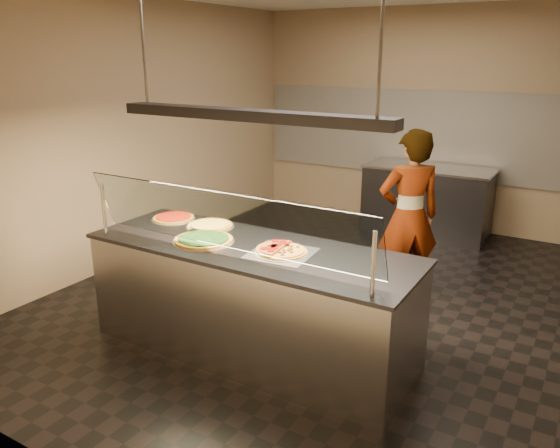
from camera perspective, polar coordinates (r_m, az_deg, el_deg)
The scene contains 19 objects.
ground at distance 5.67m, azimuth 5.02°, elevation -7.64°, with size 5.00×6.00×0.02m, color black.
wall_back at distance 8.00m, azimuth 15.05°, elevation 10.52°, with size 5.00×0.02×3.00m, color #947B5F.
wall_front at distance 2.88m, azimuth -21.60°, elevation -1.73°, with size 5.00×0.02×3.00m, color #947B5F.
wall_left at distance 6.67m, azimuth -14.59°, elevation 9.28°, with size 0.02×6.00×3.00m, color #947B5F.
tile_band at distance 8.00m, azimuth 14.88°, elevation 9.08°, with size 4.90×0.02×1.20m, color silver.
serving_counter at distance 4.49m, azimuth -3.01°, elevation -7.89°, with size 2.70×0.94×0.93m.
sneeze_guard at distance 3.96m, azimuth -5.96°, elevation 0.29°, with size 2.46×0.18×0.54m.
perforated_tray at distance 4.15m, azimuth 0.17°, elevation -3.02°, with size 0.51×0.51×0.01m.
half_pizza_pepperoni at distance 4.18m, azimuth -0.89°, elevation -2.42°, with size 0.23×0.40×0.05m.
half_pizza_sausage at distance 4.10m, azimuth 1.27°, elevation -2.97°, with size 0.23×0.40×0.04m.
pizza_spinach at distance 4.45m, azimuth -7.97°, elevation -1.62°, with size 0.50×0.50×0.03m.
pizza_cheese at distance 4.82m, azimuth -7.29°, elevation -0.11°, with size 0.42×0.42×0.03m.
pizza_tomato at distance 5.09m, azimuth -11.03°, elevation 0.68°, with size 0.40×0.40×0.03m.
pizza_spatula at distance 4.72m, azimuth -9.06°, elevation -0.36°, with size 0.27×0.19×0.02m.
prep_table at distance 7.70m, azimuth 15.07°, elevation 2.40°, with size 1.67×0.74×0.93m.
worker at distance 5.48m, azimuth 13.30°, elevation 0.78°, with size 0.63×0.41×1.72m, color #3C3741.
heat_lamp_housing at distance 4.08m, azimuth -3.35°, elevation 11.29°, with size 2.30×0.18×0.08m, color #303034.
lamp_rod_left at distance 4.70m, azimuth -14.15°, elevation 18.29°, with size 0.02×0.02×1.01m, color #B7B7BC.
lamp_rod_right at distance 3.59m, azimuth 10.56°, elevation 18.91°, with size 0.02×0.02×1.01m, color #B7B7BC.
Camera 1 is at (2.21, -4.63, 2.39)m, focal length 35.00 mm.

